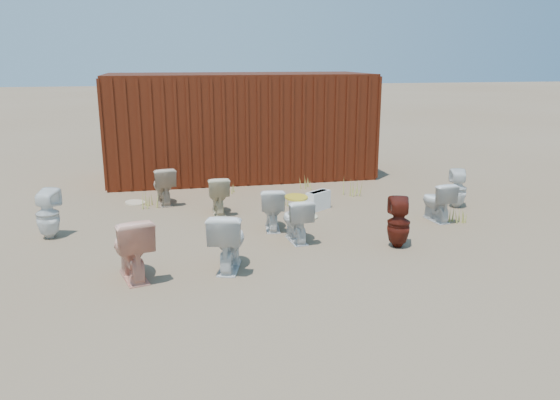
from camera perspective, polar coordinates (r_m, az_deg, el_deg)
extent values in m
plane|color=brown|center=(8.31, 0.86, -4.70)|extent=(100.00, 100.00, 0.00)
cube|color=#47180B|center=(13.05, -4.23, 7.79)|extent=(6.00, 2.40, 2.40)
imported|color=white|center=(7.30, -5.46, -4.23)|extent=(0.65, 0.88, 0.80)
imported|color=#EEA389|center=(7.21, -15.26, -4.81)|extent=(0.66, 0.91, 0.83)
imported|color=white|center=(8.97, -0.84, -0.87)|extent=(0.49, 0.74, 0.71)
imported|color=#52170E|center=(8.29, 12.29, -2.35)|extent=(0.42, 0.43, 0.75)
imported|color=silver|center=(9.82, 16.08, -0.13)|extent=(0.46, 0.71, 0.69)
imported|color=white|center=(9.24, -23.10, -1.37)|extent=(0.45, 0.45, 0.78)
imported|color=#C5AD90|center=(10.74, -12.11, 1.49)|extent=(0.53, 0.78, 0.73)
imported|color=beige|center=(9.95, -6.50, 0.56)|extent=(0.39, 0.68, 0.69)
imported|color=white|center=(8.37, 1.70, -2.07)|extent=(0.45, 0.71, 0.69)
imported|color=white|center=(10.80, 18.07, 1.13)|extent=(0.42, 0.42, 0.72)
ellipsoid|color=gold|center=(8.28, 1.72, 0.29)|extent=(0.35, 0.44, 0.02)
cube|color=white|center=(10.18, 4.02, -0.05)|extent=(0.52, 0.45, 0.35)
ellipsoid|color=#BAB387|center=(9.74, 2.79, -1.71)|extent=(0.43, 0.53, 0.02)
ellipsoid|color=beige|center=(11.02, -14.89, -0.25)|extent=(0.54, 0.58, 0.02)
cone|color=#A9A643|center=(10.67, -13.48, 0.10)|extent=(0.36, 0.36, 0.29)
cone|color=#A9A643|center=(10.47, 0.19, 0.14)|extent=(0.32, 0.32, 0.25)
cone|color=#A9A643|center=(11.33, 7.65, 1.37)|extent=(0.36, 0.36, 0.35)
cone|color=#A9A643|center=(11.52, -5.40, 1.34)|extent=(0.30, 0.30, 0.23)
cone|color=#A9A643|center=(11.81, 2.68, 1.84)|extent=(0.34, 0.34, 0.27)
cone|color=#A9A643|center=(9.88, 18.10, -1.51)|extent=(0.28, 0.28, 0.26)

